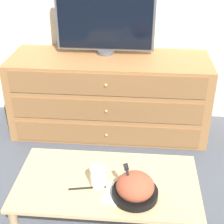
# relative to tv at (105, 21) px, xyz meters

# --- Properties ---
(ground_plane) EXTENTS (12.00, 12.00, 0.00)m
(ground_plane) POSITION_rel_tv_xyz_m (0.11, 0.20, -0.94)
(ground_plane) COLOR #474C56
(dresser) EXTENTS (1.63, 0.57, 0.67)m
(dresser) POSITION_rel_tv_xyz_m (0.04, -0.10, -0.61)
(dresser) COLOR #9E6B3D
(dresser) RESTS_ON ground_plane
(tv) EXTENTS (0.79, 0.14, 0.53)m
(tv) POSITION_rel_tv_xyz_m (0.00, 0.00, 0.00)
(tv) COLOR #515156
(tv) RESTS_ON dresser
(coffee_table) EXTENTS (0.97, 0.52, 0.43)m
(coffee_table) POSITION_rel_tv_xyz_m (0.14, -1.31, -0.57)
(coffee_table) COLOR tan
(coffee_table) RESTS_ON ground_plane
(takeout_bowl) EXTENTS (0.23, 0.23, 0.17)m
(takeout_bowl) POSITION_rel_tv_xyz_m (0.29, -1.41, -0.46)
(takeout_bowl) COLOR black
(takeout_bowl) RESTS_ON coffee_table
(drink_cup) EXTENTS (0.08, 0.08, 0.11)m
(drink_cup) POSITION_rel_tv_xyz_m (0.10, -1.34, -0.46)
(drink_cup) COLOR #9E6638
(drink_cup) RESTS_ON coffee_table
(napkin) EXTENTS (0.19, 0.19, 0.00)m
(napkin) POSITION_rel_tv_xyz_m (0.22, -1.41, -0.51)
(napkin) COLOR white
(napkin) RESTS_ON coffee_table
(knife) EXTENTS (0.19, 0.05, 0.01)m
(knife) POSITION_rel_tv_xyz_m (0.05, -1.38, -0.51)
(knife) COLOR black
(knife) RESTS_ON coffee_table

